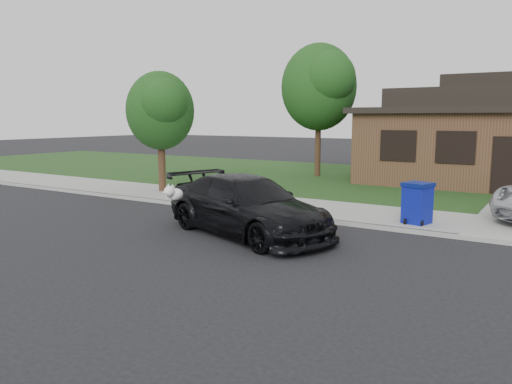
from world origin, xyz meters
The scene contains 8 objects.
ground centered at (0.00, 0.00, 0.00)m, with size 120.00×120.00×0.00m, color black.
sidewalk centered at (0.00, 5.00, 0.06)m, with size 60.00×3.00×0.12m, color gray.
curb centered at (0.00, 3.50, 0.06)m, with size 60.00×0.12×0.12m, color gray.
lawn centered at (0.00, 13.00, 0.07)m, with size 60.00×13.00×0.13m, color #193814.
sedan centered at (-0.91, 1.14, 0.75)m, with size 5.53×3.65×1.49m.
recycling_bin centered at (2.52, 4.28, 0.68)m, with size 0.83×0.83×1.11m.
tree_0 centered at (-4.34, 12.88, 4.48)m, with size 3.78×3.60×6.34m.
tree_2 centered at (-7.38, 5.11, 3.27)m, with size 2.73×2.60×4.59m.
Camera 1 is at (5.85, -9.24, 2.93)m, focal length 35.00 mm.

